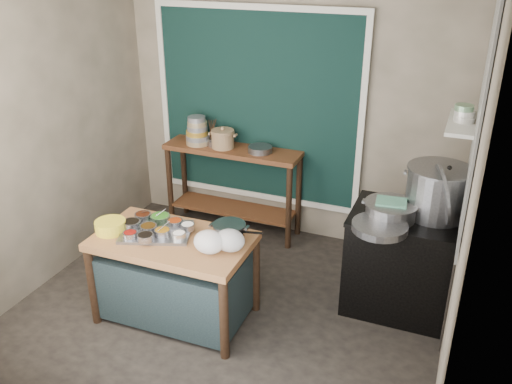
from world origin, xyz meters
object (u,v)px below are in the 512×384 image
at_px(stove_block, 403,263).
at_px(saucepan, 229,232).
at_px(prep_table, 175,278).
at_px(ceramic_crock, 223,140).
at_px(back_counter, 233,189).
at_px(steamer, 390,211).
at_px(condiment_tray, 156,232).
at_px(stock_pot, 438,192).
at_px(utensil_cup, 212,141).
at_px(yellow_basin, 111,226).

relative_size(stove_block, saucepan, 3.39).
relative_size(prep_table, ceramic_crock, 4.98).
distance_m(back_counter, steamer, 2.01).
height_order(condiment_tray, stock_pot, stock_pot).
bearing_deg(prep_table, condiment_tray, 171.89).
bearing_deg(steamer, prep_table, -155.03).
distance_m(condiment_tray, saucepan, 0.61).
bearing_deg(utensil_cup, ceramic_crock, -10.24).
relative_size(stock_pot, steamer, 1.23).
bearing_deg(saucepan, prep_table, -174.87).
bearing_deg(condiment_tray, steamer, 22.37).
height_order(back_counter, stove_block, back_counter).
bearing_deg(yellow_basin, stock_pot, 23.12).
height_order(back_counter, yellow_basin, back_counter).
xyz_separation_m(condiment_tray, yellow_basin, (-0.36, -0.11, 0.04)).
bearing_deg(condiment_tray, back_counter, 91.16).
bearing_deg(saucepan, stock_pot, 16.25).
relative_size(condiment_tray, utensil_cup, 3.84).
bearing_deg(condiment_tray, stock_pot, 23.99).
relative_size(condiment_tray, ceramic_crock, 2.20).
relative_size(condiment_tray, stock_pot, 1.05).
height_order(stove_block, steamer, steamer).
xyz_separation_m(prep_table, utensil_cup, (-0.42, 1.58, 0.62)).
bearing_deg(stock_pot, ceramic_crock, 164.09).
relative_size(condiment_tray, steamer, 1.30).
bearing_deg(saucepan, yellow_basin, -178.65).
bearing_deg(yellow_basin, condiment_tray, 17.86).
bearing_deg(stock_pot, back_counter, 162.72).
xyz_separation_m(stove_block, ceramic_crock, (-1.99, 0.70, 0.61)).
xyz_separation_m(ceramic_crock, stock_pot, (2.17, -0.62, 0.05)).
relative_size(yellow_basin, stock_pot, 0.48).
bearing_deg(prep_table, yellow_basin, -170.35).
height_order(prep_table, stock_pot, stock_pot).
height_order(prep_table, yellow_basin, yellow_basin).
relative_size(yellow_basin, utensil_cup, 1.73).
relative_size(stove_block, condiment_tray, 1.63).
relative_size(prep_table, stock_pot, 2.39).
bearing_deg(condiment_tray, utensil_cup, 99.47).
bearing_deg(yellow_basin, back_counter, 79.07).
bearing_deg(prep_table, stock_pot, 25.48).
height_order(condiment_tray, steamer, steamer).
bearing_deg(condiment_tray, yellow_basin, -162.14).
distance_m(yellow_basin, saucepan, 0.98).
relative_size(condiment_tray, saucepan, 2.08).
distance_m(prep_table, saucepan, 0.64).
height_order(stove_block, stock_pot, stock_pot).
height_order(saucepan, ceramic_crock, ceramic_crock).
relative_size(prep_table, back_counter, 0.86).
relative_size(stove_block, ceramic_crock, 3.58).
bearing_deg(utensil_cup, stove_block, -18.86).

